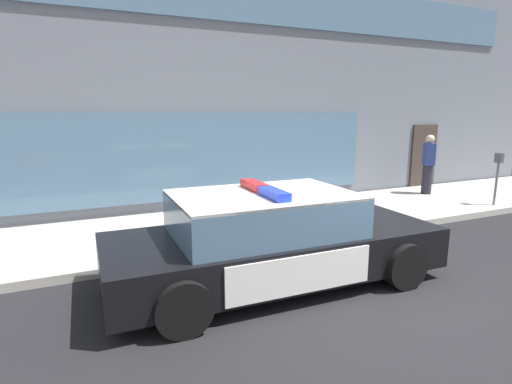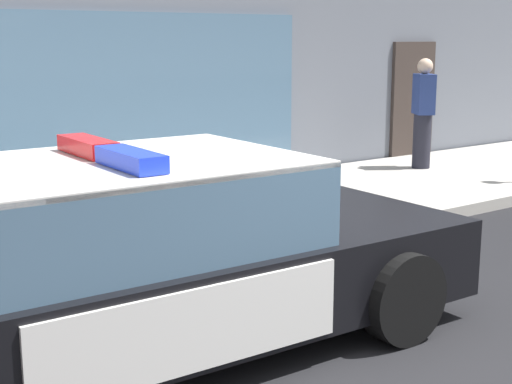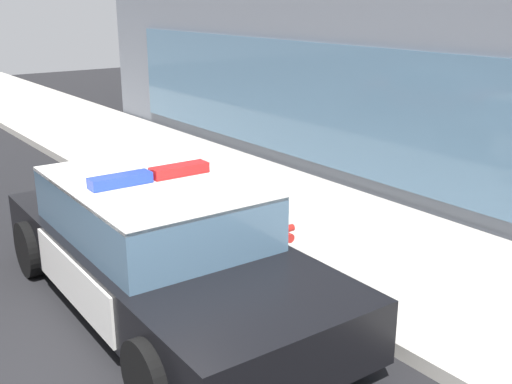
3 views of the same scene
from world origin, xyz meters
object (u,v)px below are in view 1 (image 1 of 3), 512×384
at_px(police_cruiser, 272,239).
at_px(fire_hydrant, 236,223).
at_px(pedestrian_on_sidewalk, 428,164).
at_px(parking_meter, 498,169).

height_order(police_cruiser, fire_hydrant, police_cruiser).
height_order(fire_hydrant, pedestrian_on_sidewalk, pedestrian_on_sidewalk).
xyz_separation_m(fire_hydrant, parking_meter, (7.14, -0.03, 0.58)).
xyz_separation_m(police_cruiser, fire_hydrant, (0.07, 1.62, -0.18)).
distance_m(police_cruiser, fire_hydrant, 1.63).
xyz_separation_m(fire_hydrant, pedestrian_on_sidewalk, (6.69, 1.76, 0.51)).
relative_size(pedestrian_on_sidewalk, parking_meter, 1.28).
bearing_deg(pedestrian_on_sidewalk, police_cruiser, -122.36).
bearing_deg(pedestrian_on_sidewalk, parking_meter, -44.80).
bearing_deg(police_cruiser, pedestrian_on_sidewalk, 27.87).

